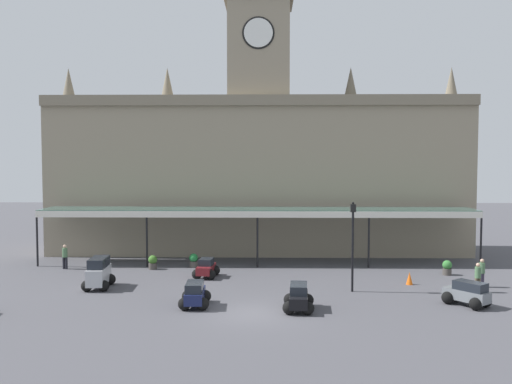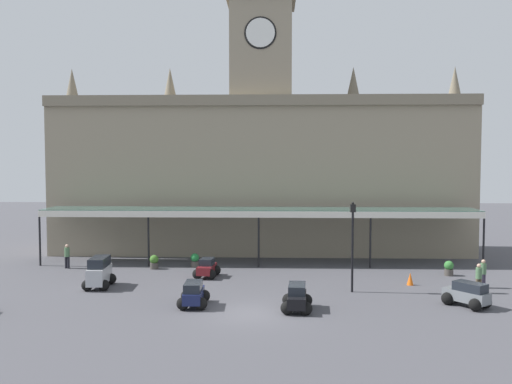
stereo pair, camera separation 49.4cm
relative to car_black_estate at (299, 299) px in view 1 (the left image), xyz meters
name	(u,v)px [view 1 (the left image)]	position (x,y,z in m)	size (l,w,h in m)	color
ground_plane	(254,313)	(-2.21, -0.57, -0.56)	(140.00, 140.00, 0.00)	#48484E
station_building	(259,166)	(-2.21, 17.69, 6.45)	(33.03, 6.72, 21.08)	gray
entrance_canopy	(258,211)	(-2.21, 12.12, 3.27)	(31.04, 3.26, 3.98)	#38564C
car_black_estate	(299,299)	(0.00, 0.00, 0.00)	(1.65, 2.31, 1.27)	black
car_maroon_sedan	(206,269)	(-5.42, 7.49, -0.06)	(1.67, 2.14, 1.19)	maroon
car_silver_van	(99,274)	(-11.35, 4.47, 0.24)	(1.70, 2.46, 1.77)	#B2B5BA
car_grey_estate	(467,295)	(8.66, 0.95, 0.00)	(2.31, 2.41, 1.27)	slate
car_navy_estate	(195,295)	(-5.23, 0.59, 0.00)	(1.59, 2.28, 1.27)	#19214C
pedestrian_near_entrance	(482,272)	(11.03, 5.07, 0.34)	(0.34, 0.34, 1.67)	#3F384C
pedestrian_crossing_forecourt	(65,256)	(-15.38, 9.94, 0.34)	(0.37, 0.34, 1.67)	black
pedestrian_beside_cars	(478,276)	(10.30, 3.80, 0.34)	(0.37, 0.34, 1.67)	brown
victorian_lamppost	(353,236)	(3.27, 3.84, 2.59)	(0.30, 0.30, 5.10)	black
traffic_cone	(409,278)	(6.98, 5.66, -0.19)	(0.40, 0.40, 0.75)	orange
planter_near_kerb	(153,262)	(-9.35, 9.96, -0.07)	(0.60, 0.60, 0.96)	#47423D
planter_by_canopy	(194,260)	(-6.65, 10.69, -0.07)	(0.60, 0.60, 0.96)	#47423D
planter_forecourt_centre	(447,267)	(10.14, 8.44, -0.07)	(0.60, 0.60, 0.96)	#47423D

